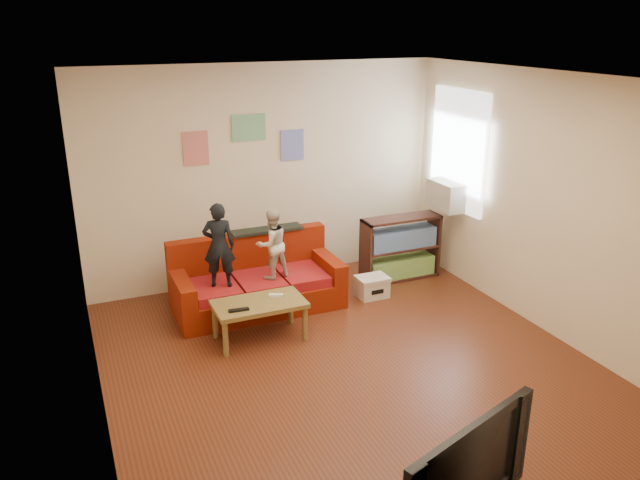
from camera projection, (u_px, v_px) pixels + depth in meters
name	position (u px, v px, depth m)	size (l,w,h in m)	color
room_shell	(356.00, 236.00, 5.53)	(4.52, 5.02, 2.72)	#5D2915
sofa	(256.00, 283.00, 7.21)	(1.90, 0.87, 0.84)	maroon
child_a	(219.00, 245.00, 6.70)	(0.34, 0.23, 0.94)	black
child_b	(272.00, 244.00, 6.95)	(0.39, 0.30, 0.80)	beige
coffee_table	(259.00, 307.00, 6.42)	(0.94, 0.52, 0.42)	olive
remote	(239.00, 310.00, 6.20)	(0.20, 0.05, 0.02)	black
game_controller	(276.00, 296.00, 6.51)	(0.15, 0.04, 0.03)	white
bookshelf	(400.00, 251.00, 7.97)	(1.03, 0.31, 0.82)	#381D17
window	(458.00, 150.00, 7.69)	(0.04, 1.08, 1.48)	white
ac_unit	(447.00, 195.00, 7.83)	(0.28, 0.55, 0.35)	#B7B2A3
artwork_left	(196.00, 148.00, 7.23)	(0.30, 0.01, 0.40)	#D87266
artwork_center	(249.00, 128.00, 7.41)	(0.42, 0.01, 0.32)	#72B27F
artwork_right	(292.00, 145.00, 7.70)	(0.30, 0.01, 0.38)	#727FCC
file_box	(372.00, 286.00, 7.50)	(0.37, 0.28, 0.26)	silver
television	(454.00, 464.00, 3.61)	(1.13, 0.15, 0.65)	black
tissue	(326.00, 300.00, 7.32)	(0.10, 0.10, 0.10)	silver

